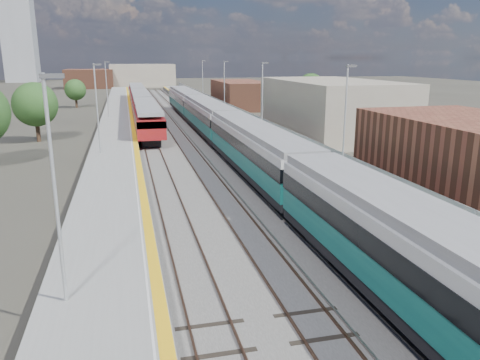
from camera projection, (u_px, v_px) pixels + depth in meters
name	position (u px, v px, depth m)	size (l,w,h in m)	color
ground	(192.00, 132.00, 57.83)	(320.00, 320.00, 0.00)	#47443A
ballast_bed	(172.00, 130.00, 59.66)	(10.50, 155.00, 0.06)	#565451
tracks	(175.00, 127.00, 61.35)	(8.96, 160.00, 0.17)	#4C3323
platform_right	(230.00, 124.00, 61.24)	(4.70, 155.00, 8.52)	slate
platform_left	(117.00, 128.00, 57.97)	(4.30, 155.00, 8.52)	slate
buildings	(85.00, 52.00, 134.25)	(72.00, 185.50, 40.00)	brown
green_train	(227.00, 128.00, 45.03)	(3.07, 85.28, 3.38)	black
red_train	(141.00, 103.00, 73.21)	(2.90, 58.85, 3.66)	black
tree_b	(35.00, 105.00, 50.48)	(4.77, 4.77, 6.46)	#382619
tree_c	(75.00, 90.00, 85.81)	(3.83, 3.83, 5.19)	#382619
tree_d	(311.00, 87.00, 80.14)	(4.74, 4.74, 6.43)	#382619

